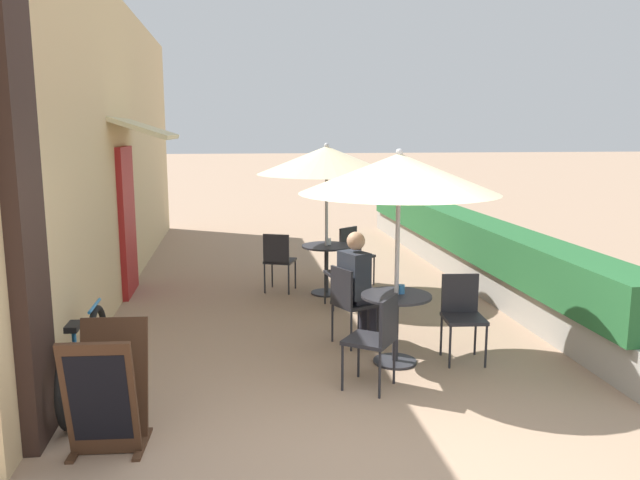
% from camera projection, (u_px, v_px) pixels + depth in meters
% --- Properties ---
extents(ground_plane, '(120.00, 120.00, 0.00)m').
position_uv_depth(ground_plane, '(363.00, 457.00, 4.49)').
color(ground_plane, '#9E7F66').
extents(cafe_facade_wall, '(0.98, 11.07, 4.20)m').
position_uv_depth(cafe_facade_wall, '(118.00, 147.00, 9.06)').
color(cafe_facade_wall, '#D6B784').
rests_on(cafe_facade_wall, ground_plane).
extents(planter_hedge, '(0.60, 10.07, 1.01)m').
position_uv_depth(planter_hedge, '(461.00, 242.00, 10.07)').
color(planter_hedge, gray).
rests_on(planter_hedge, ground_plane).
extents(patio_table_near, '(0.70, 0.70, 0.71)m').
position_uv_depth(patio_table_near, '(396.00, 316.00, 6.24)').
color(patio_table_near, '#28282D').
rests_on(patio_table_near, ground_plane).
extents(patio_umbrella_near, '(1.95, 1.95, 2.15)m').
position_uv_depth(patio_umbrella_near, '(399.00, 174.00, 5.99)').
color(patio_umbrella_near, '#B7B7BC').
rests_on(patio_umbrella_near, ground_plane).
extents(cafe_chair_near_left, '(0.53, 0.53, 0.87)m').
position_uv_depth(cafe_chair_near_left, '(350.00, 299.00, 6.77)').
color(cafe_chair_near_left, '#232328').
rests_on(cafe_chair_near_left, ground_plane).
extents(seated_patron_near_left, '(0.50, 0.46, 1.25)m').
position_uv_depth(seated_patron_near_left, '(358.00, 282.00, 6.80)').
color(seated_patron_near_left, '#23232D').
rests_on(seated_patron_near_left, ground_plane).
extents(cafe_chair_near_right, '(0.56, 0.56, 0.87)m').
position_uv_depth(cafe_chair_near_right, '(377.00, 334.00, 5.59)').
color(cafe_chair_near_right, '#232328').
rests_on(cafe_chair_near_right, ground_plane).
extents(cafe_chair_near_back, '(0.43, 0.43, 0.87)m').
position_uv_depth(cafe_chair_near_back, '(462.00, 310.00, 6.34)').
color(cafe_chair_near_back, '#232328').
rests_on(cafe_chair_near_back, ground_plane).
extents(coffee_cup_near, '(0.07, 0.07, 0.09)m').
position_uv_depth(coffee_cup_near, '(401.00, 289.00, 6.24)').
color(coffee_cup_near, teal).
rests_on(coffee_cup_near, patio_table_near).
extents(patio_table_mid, '(0.70, 0.70, 0.71)m').
position_uv_depth(patio_table_mid, '(326.00, 260.00, 8.91)').
color(patio_table_mid, '#28282D').
rests_on(patio_table_mid, ground_plane).
extents(patio_umbrella_mid, '(1.95, 1.95, 2.15)m').
position_uv_depth(patio_umbrella_mid, '(327.00, 160.00, 8.66)').
color(patio_umbrella_mid, '#B7B7BC').
rests_on(patio_umbrella_mid, ground_plane).
extents(cafe_chair_mid_left, '(0.46, 0.46, 0.87)m').
position_uv_depth(cafe_chair_mid_left, '(348.00, 268.00, 8.27)').
color(cafe_chair_mid_left, '#232328').
rests_on(cafe_chair_mid_left, ground_plane).
extents(cafe_chair_mid_right, '(0.56, 0.56, 0.87)m').
position_uv_depth(cafe_chair_mid_right, '(354.00, 251.00, 9.45)').
color(cafe_chair_mid_right, '#232328').
rests_on(cafe_chair_mid_right, ground_plane).
extents(cafe_chair_mid_back, '(0.52, 0.52, 0.87)m').
position_uv_depth(cafe_chair_mid_back, '(278.00, 257.00, 8.98)').
color(cafe_chair_mid_back, '#232328').
rests_on(cafe_chair_mid_back, ground_plane).
extents(coffee_cup_mid, '(0.07, 0.07, 0.09)m').
position_uv_depth(coffee_cup_mid, '(329.00, 241.00, 8.91)').
color(coffee_cup_mid, white).
rests_on(coffee_cup_mid, patio_table_mid).
extents(bicycle_leaning, '(0.10, 1.76, 0.78)m').
position_uv_depth(bicycle_leaning, '(85.00, 360.00, 5.41)').
color(bicycle_leaning, black).
rests_on(bicycle_leaning, ground_plane).
extents(menu_board, '(0.55, 0.66, 0.91)m').
position_uv_depth(menu_board, '(108.00, 390.00, 4.56)').
color(menu_board, '#422819').
rests_on(menu_board, ground_plane).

